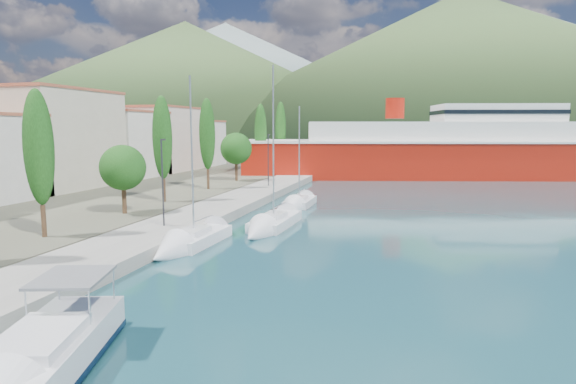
# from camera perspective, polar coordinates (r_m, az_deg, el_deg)

# --- Properties ---
(ground) EXTENTS (1400.00, 1400.00, 0.00)m
(ground) POSITION_cam_1_polar(r_m,az_deg,el_deg) (136.12, 11.59, 4.25)
(ground) COLOR #1C4750
(quay) EXTENTS (5.00, 88.00, 0.80)m
(quay) POSITION_cam_1_polar(r_m,az_deg,el_deg) (45.54, -7.08, -1.55)
(quay) COLOR gray
(quay) RESTS_ON ground
(hills_far) EXTENTS (1480.00, 900.00, 180.00)m
(hills_far) POSITION_cam_1_polar(r_m,az_deg,el_deg) (651.48, 27.12, 12.93)
(hills_far) COLOR gray
(hills_far) RESTS_ON ground
(hills_near) EXTENTS (1010.00, 520.00, 115.00)m
(hills_near) POSITION_cam_1_polar(r_m,az_deg,el_deg) (400.67, 28.57, 12.65)
(hills_near) COLOR #3F5A2D
(hills_near) RESTS_ON ground
(town_buildings) EXTENTS (9.20, 69.20, 11.30)m
(town_buildings) POSITION_cam_1_polar(r_m,az_deg,el_deg) (66.04, -22.38, 5.27)
(town_buildings) COLOR beige
(town_buildings) RESTS_ON land_strip
(tree_row) EXTENTS (4.13, 63.86, 11.39)m
(tree_row) POSITION_cam_1_polar(r_m,az_deg,el_deg) (53.71, -10.23, 5.74)
(tree_row) COLOR #47301E
(tree_row) RESTS_ON land_strip
(lamp_posts) EXTENTS (0.15, 47.68, 6.06)m
(lamp_posts) POSITION_cam_1_polar(r_m,az_deg,el_deg) (35.02, -14.04, 1.61)
(lamp_posts) COLOR #2D2D33
(lamp_posts) RESTS_ON quay
(motor_cruiser) EXTENTS (4.96, 9.23, 3.27)m
(motor_cruiser) POSITION_cam_1_polar(r_m,az_deg,el_deg) (16.37, -28.47, -18.91)
(motor_cruiser) COLOR black
(motor_cruiser) RESTS_ON ground
(sailboat_near) EXTENTS (2.75, 8.31, 11.82)m
(sailboat_near) POSITION_cam_1_polar(r_m,az_deg,el_deg) (30.86, -12.48, -6.23)
(sailboat_near) COLOR silver
(sailboat_near) RESTS_ON ground
(sailboat_mid) EXTENTS (2.75, 9.24, 13.17)m
(sailboat_mid) POSITION_cam_1_polar(r_m,az_deg,el_deg) (35.52, -2.64, -4.24)
(sailboat_mid) COLOR silver
(sailboat_mid) RESTS_ON ground
(sailboat_far) EXTENTS (2.30, 7.18, 10.56)m
(sailboat_far) POSITION_cam_1_polar(r_m,az_deg,el_deg) (45.62, 0.91, -1.61)
(sailboat_far) COLOR silver
(sailboat_far) RESTS_ON ground
(ferry) EXTENTS (65.92, 27.95, 12.81)m
(ferry) POSITION_cam_1_polar(r_m,az_deg,el_deg) (79.46, 18.93, 4.52)
(ferry) COLOR #A3180A
(ferry) RESTS_ON ground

